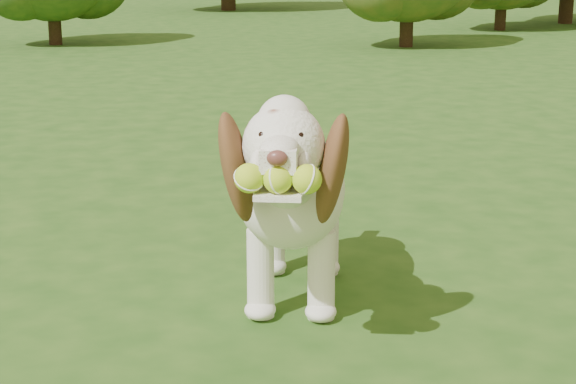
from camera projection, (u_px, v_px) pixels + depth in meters
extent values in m
plane|color=#204513|center=(387.00, 254.00, 3.70)|extent=(80.00, 80.00, 0.00)
ellipsoid|color=white|center=(296.00, 189.00, 3.21)|extent=(0.51, 0.71, 0.34)
ellipsoid|color=white|center=(290.00, 196.00, 2.96)|extent=(0.41, 0.41, 0.33)
ellipsoid|color=white|center=(300.00, 176.00, 3.42)|extent=(0.38, 0.38, 0.30)
cylinder|color=white|center=(287.00, 179.00, 2.82)|extent=(0.25, 0.30, 0.26)
sphere|color=white|center=(284.00, 146.00, 2.67)|extent=(0.29, 0.29, 0.23)
sphere|color=white|center=(284.00, 122.00, 2.67)|extent=(0.19, 0.19, 0.15)
cube|color=white|center=(280.00, 158.00, 2.54)|extent=(0.13, 0.16, 0.06)
ellipsoid|color=#592D28|center=(277.00, 158.00, 2.47)|extent=(0.06, 0.05, 0.04)
cube|color=white|center=(279.00, 193.00, 2.55)|extent=(0.16, 0.18, 0.02)
ellipsoid|color=brown|center=(236.00, 168.00, 2.70)|extent=(0.19, 0.21, 0.36)
ellipsoid|color=brown|center=(332.00, 169.00, 2.68)|extent=(0.17, 0.25, 0.36)
cylinder|color=white|center=(303.00, 157.00, 3.55)|extent=(0.11, 0.17, 0.13)
cylinder|color=white|center=(261.00, 273.00, 3.06)|extent=(0.11, 0.11, 0.29)
cylinder|color=white|center=(321.00, 275.00, 3.04)|extent=(0.11, 0.11, 0.29)
cylinder|color=white|center=(273.00, 234.00, 3.47)|extent=(0.11, 0.11, 0.29)
cylinder|color=white|center=(327.00, 235.00, 3.45)|extent=(0.11, 0.11, 0.29)
sphere|color=#B8DF24|center=(249.00, 178.00, 2.51)|extent=(0.10, 0.10, 0.08)
sphere|color=#B8DF24|center=(278.00, 179.00, 2.50)|extent=(0.10, 0.10, 0.08)
sphere|color=#B8DF24|center=(307.00, 179.00, 2.50)|extent=(0.10, 0.10, 0.08)
cylinder|color=#382314|center=(567.00, 0.00, 13.70)|extent=(0.20, 0.20, 0.65)
cylinder|color=#382314|center=(501.00, 12.00, 12.71)|extent=(0.15, 0.15, 0.48)
cylinder|color=#382314|center=(55.00, 24.00, 10.96)|extent=(0.15, 0.15, 0.47)
cylinder|color=#382314|center=(406.00, 25.00, 10.74)|extent=(0.15, 0.15, 0.49)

